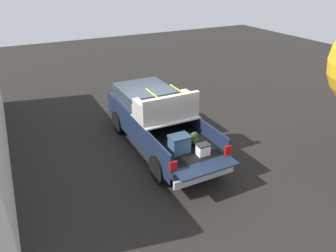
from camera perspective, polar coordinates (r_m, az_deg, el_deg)
The scene contains 2 objects.
ground_plane at distance 11.16m, azimuth -1.41°, elevation -3.82°, with size 40.00×40.00×0.00m, color black.
pickup_truck at distance 10.99m, azimuth -2.27°, elevation 1.35°, with size 6.05×2.06×2.23m.
Camera 1 is at (-8.68, 4.15, 5.66)m, focal length 33.73 mm.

